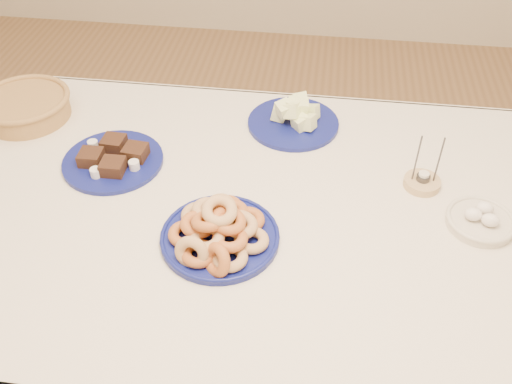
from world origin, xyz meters
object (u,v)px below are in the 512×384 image
melon_plate (294,117)px  candle_holder (422,182)px  brownie_plate (113,159)px  egg_bowl (481,220)px  dining_table (259,237)px  donut_platter (219,232)px  wicker_basket (25,106)px

melon_plate → candle_holder: (0.36, -0.23, -0.02)m
brownie_plate → egg_bowl: (0.97, -0.11, 0.00)m
dining_table → egg_bowl: size_ratio=8.93×
melon_plate → egg_bowl: 0.61m
candle_holder → brownie_plate: bearing=-178.8°
donut_platter → wicker_basket: size_ratio=1.29×
donut_platter → egg_bowl: 0.64m
wicker_basket → donut_platter: bearing=-33.0°
candle_holder → wicker_basket: bearing=171.8°
brownie_plate → candle_holder: (0.84, 0.02, -0.00)m
dining_table → donut_platter: bearing=-121.5°
dining_table → donut_platter: size_ratio=4.62×
candle_holder → egg_bowl: candle_holder is taller
candle_holder → dining_table: bearing=-161.0°
dining_table → donut_platter: (-0.08, -0.13, 0.14)m
candle_holder → egg_bowl: size_ratio=0.84×
wicker_basket → egg_bowl: wicker_basket is taller
dining_table → melon_plate: (0.06, 0.38, 0.14)m
brownie_plate → egg_bowl: bearing=-6.7°
wicker_basket → candle_holder: 1.19m
melon_plate → candle_holder: bearing=-33.0°
dining_table → brownie_plate: 0.46m
egg_bowl → brownie_plate: bearing=173.3°
dining_table → brownie_plate: bearing=163.4°
wicker_basket → melon_plate: bearing=4.5°
donut_platter → melon_plate: size_ratio=1.04×
dining_table → candle_holder: 0.46m
brownie_plate → candle_holder: 0.84m
dining_table → egg_bowl: (0.55, 0.01, 0.12)m
brownie_plate → dining_table: bearing=-16.6°
brownie_plate → candle_holder: size_ratio=2.12×
dining_table → brownie_plate: brownie_plate is taller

